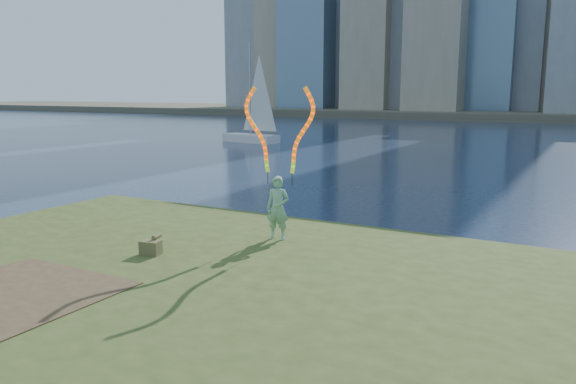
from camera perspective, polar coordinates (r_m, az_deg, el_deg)
The scene contains 7 objects.
ground at distance 11.94m, azimuth -6.45°, elevation -10.94°, with size 320.00×320.00×0.00m, color #18243D.
grassy_knoll at distance 10.18m, azimuth -14.22°, elevation -12.97°, with size 20.00×18.00×0.80m.
dirt_patch at distance 11.06m, azimuth -26.07°, elevation -9.21°, with size 3.20×3.00×0.02m, color #47331E.
far_shore at distance 104.29m, azimuth 25.76°, elevation 7.14°, with size 320.00×40.00×1.20m, color #464233.
woman_with_ribbons at distance 13.23m, azimuth -0.98°, elevation 1.25°, with size 1.97×0.55×3.92m.
canvas_bag at distance 12.57m, azimuth -13.73°, elevation -5.43°, with size 0.48×0.54×0.41m.
sailboat at distance 48.14m, azimuth -3.57°, elevation 6.76°, with size 5.60×2.60×8.41m.
Camera 1 is at (6.54, -9.02, 4.28)m, focal length 35.00 mm.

